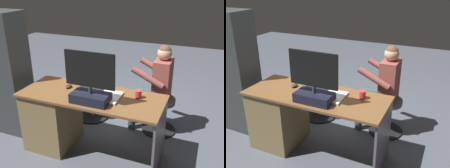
# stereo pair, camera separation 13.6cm
# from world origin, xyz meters

# --- Properties ---
(ground_plane) EXTENTS (10.00, 10.00, 0.00)m
(ground_plane) POSITION_xyz_m (0.00, 0.00, 0.00)
(ground_plane) COLOR #474B55
(desk) EXTENTS (1.58, 0.62, 0.75)m
(desk) POSITION_xyz_m (0.42, 0.43, 0.40)
(desk) COLOR brown
(desk) RESTS_ON ground_plane
(monitor) EXTENTS (0.53, 0.21, 0.53)m
(monitor) POSITION_xyz_m (-0.07, 0.59, 0.91)
(monitor) COLOR black
(monitor) RESTS_ON desk
(keyboard) EXTENTS (0.42, 0.14, 0.02)m
(keyboard) POSITION_xyz_m (-0.01, 0.37, 0.76)
(keyboard) COLOR black
(keyboard) RESTS_ON desk
(computer_mouse) EXTENTS (0.06, 0.10, 0.04)m
(computer_mouse) POSITION_xyz_m (0.32, 0.36, 0.77)
(computer_mouse) COLOR #262924
(computer_mouse) RESTS_ON desk
(cup) EXTENTS (0.07, 0.07, 0.09)m
(cup) POSITION_xyz_m (-0.49, 0.32, 0.79)
(cup) COLOR red
(cup) RESTS_ON desk
(tv_remote) EXTENTS (0.10, 0.16, 0.02)m
(tv_remote) POSITION_xyz_m (0.15, 0.47, 0.76)
(tv_remote) COLOR black
(tv_remote) RESTS_ON desk
(notebook_binder) EXTENTS (0.23, 0.31, 0.02)m
(notebook_binder) POSITION_xyz_m (-0.22, 0.43, 0.76)
(notebook_binder) COLOR beige
(notebook_binder) RESTS_ON desk
(office_chair_teddy) EXTENTS (0.47, 0.47, 0.48)m
(office_chair_teddy) POSITION_xyz_m (0.36, -0.30, 0.27)
(office_chair_teddy) COLOR black
(office_chair_teddy) RESTS_ON ground_plane
(teddy_bear) EXTENTS (0.23, 0.23, 0.33)m
(teddy_bear) POSITION_xyz_m (0.36, -0.31, 0.62)
(teddy_bear) COLOR tan
(teddy_bear) RESTS_ON office_chair_teddy
(visitor_chair) EXTENTS (0.45, 0.45, 0.48)m
(visitor_chair) POSITION_xyz_m (-0.62, -0.31, 0.28)
(visitor_chair) COLOR black
(visitor_chair) RESTS_ON ground_plane
(person) EXTENTS (0.51, 0.48, 1.18)m
(person) POSITION_xyz_m (-0.54, -0.31, 0.69)
(person) COLOR brown
(person) RESTS_ON ground_plane
(equipment_rack) EXTENTS (0.44, 0.36, 1.57)m
(equipment_rack) POSITION_xyz_m (1.18, 0.36, 0.78)
(equipment_rack) COLOR #2E3334
(equipment_rack) RESTS_ON ground_plane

